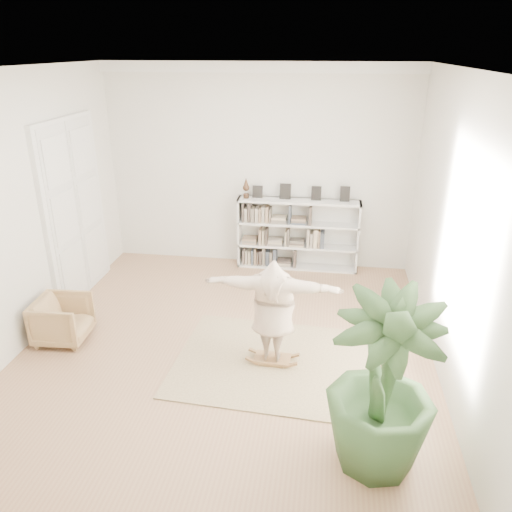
{
  "coord_description": "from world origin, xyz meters",
  "views": [
    {
      "loc": [
        1.24,
        -5.76,
        3.82
      ],
      "look_at": [
        0.33,
        0.4,
        1.2
      ],
      "focal_mm": 35.0,
      "sensor_mm": 36.0,
      "label": 1
    }
  ],
  "objects_px": {
    "bookshelf": "(297,235)",
    "armchair": "(63,320)",
    "rocker_board": "(272,359)",
    "person": "(273,308)",
    "houseplant": "(382,384)"
  },
  "relations": [
    {
      "from": "houseplant",
      "to": "armchair",
      "type": "bearing_deg",
      "value": 158.47
    },
    {
      "from": "bookshelf",
      "to": "rocker_board",
      "type": "relative_size",
      "value": 4.58
    },
    {
      "from": "rocker_board",
      "to": "houseplant",
      "type": "bearing_deg",
      "value": -48.44
    },
    {
      "from": "bookshelf",
      "to": "houseplant",
      "type": "bearing_deg",
      "value": -76.58
    },
    {
      "from": "bookshelf",
      "to": "person",
      "type": "xyz_separation_m",
      "value": [
        -0.09,
        -3.13,
        0.18
      ]
    },
    {
      "from": "rocker_board",
      "to": "person",
      "type": "height_order",
      "value": "person"
    },
    {
      "from": "bookshelf",
      "to": "rocker_board",
      "type": "xyz_separation_m",
      "value": [
        -0.09,
        -3.13,
        -0.57
      ]
    },
    {
      "from": "rocker_board",
      "to": "houseplant",
      "type": "xyz_separation_m",
      "value": [
        1.19,
        -1.5,
        0.86
      ]
    },
    {
      "from": "armchair",
      "to": "rocker_board",
      "type": "height_order",
      "value": "armchair"
    },
    {
      "from": "bookshelf",
      "to": "person",
      "type": "bearing_deg",
      "value": -91.58
    },
    {
      "from": "bookshelf",
      "to": "armchair",
      "type": "xyz_separation_m",
      "value": [
        -3.04,
        -3.0,
        -0.32
      ]
    },
    {
      "from": "rocker_board",
      "to": "bookshelf",
      "type": "bearing_deg",
      "value": 91.47
    },
    {
      "from": "armchair",
      "to": "houseplant",
      "type": "xyz_separation_m",
      "value": [
        4.15,
        -1.64,
        0.61
      ]
    },
    {
      "from": "bookshelf",
      "to": "rocker_board",
      "type": "distance_m",
      "value": 3.19
    },
    {
      "from": "armchair",
      "to": "houseplant",
      "type": "relative_size",
      "value": 0.38
    }
  ]
}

